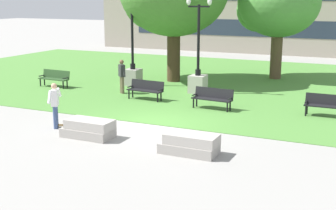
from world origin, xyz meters
TOP-DOWN VIEW (x-y plane):
  - ground_plane at (0.00, 0.00)m, footprint 140.00×140.00m
  - grass_lawn at (0.00, 10.00)m, footprint 40.00×20.00m
  - concrete_block_center at (-1.30, -2.41)m, footprint 1.82×0.90m
  - concrete_block_left at (2.58, -2.54)m, footprint 1.82×0.90m
  - person_skateboarder at (-3.09, -1.93)m, footprint 0.57×1.35m
  - skateboard at (-2.71, -1.67)m, footprint 1.03×0.53m
  - park_bench_near_left at (-2.31, 3.88)m, footprint 1.84×0.68m
  - park_bench_near_right at (-8.29, 4.65)m, footprint 1.83×0.63m
  - park_bench_far_left at (1.22, 3.39)m, footprint 1.84×0.67m
  - park_bench_far_right at (5.93, 4.08)m, footprint 1.80×0.54m
  - lamp_post_center at (-4.65, 6.84)m, footprint 1.32×0.80m
  - lamp_post_right at (-0.63, 6.38)m, footprint 1.32×0.80m
  - tree_near_left at (1.96, 12.41)m, footprint 5.01×4.77m
  - person_bystander_near_lawn at (-4.08, 4.67)m, footprint 0.62×0.44m

SIDE VIEW (x-z plane):
  - ground_plane at x=0.00m, z-range 0.00..0.00m
  - grass_lawn at x=0.00m, z-range 0.00..0.02m
  - skateboard at x=-2.71m, z-range 0.02..0.15m
  - concrete_block_center at x=-1.30m, z-range -0.01..0.63m
  - concrete_block_left at x=2.58m, z-range -0.01..0.63m
  - park_bench_near_left at x=-2.31m, z-range 0.09..0.99m
  - park_bench_near_right at x=-8.29m, z-range 0.09..0.99m
  - park_bench_far_left at x=1.22m, z-range 0.09..0.99m
  - park_bench_far_right at x=5.93m, z-range 0.09..0.99m
  - person_skateboarder at x=-3.09m, z-range 0.12..1.83m
  - person_bystander_near_lawn at x=-4.08m, z-range 0.13..1.84m
  - lamp_post_right at x=-0.63m, z-range -1.40..3.41m
  - lamp_post_center at x=-4.65m, z-range -1.57..3.75m
  - tree_near_left at x=1.96m, z-range 1.17..7.69m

